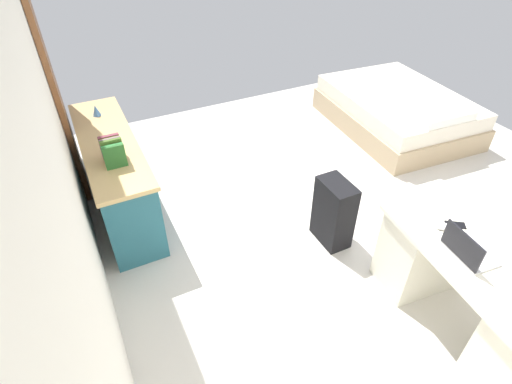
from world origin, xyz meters
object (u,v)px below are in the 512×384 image
at_px(cell_phone_by_mouse, 455,225).
at_px(figurine_small, 96,110).
at_px(desk, 471,295).
at_px(bed, 397,111).
at_px(suitcase_black, 334,213).
at_px(computer_mouse, 443,226).
at_px(laptop, 467,250).
at_px(credenza, 116,175).

height_order(cell_phone_by_mouse, figurine_small, figurine_small).
distance_m(desk, figurine_small, 3.62).
relative_size(bed, suitcase_black, 3.14).
xyz_separation_m(suitcase_black, figurine_small, (1.85, 1.61, 0.52)).
xyz_separation_m(bed, suitcase_black, (-1.38, 1.97, 0.07)).
distance_m(desk, bed, 3.06).
relative_size(bed, cell_phone_by_mouse, 14.68).
xyz_separation_m(desk, suitcase_black, (1.19, 0.30, -0.06)).
relative_size(suitcase_black, computer_mouse, 6.35).
xyz_separation_m(laptop, cell_phone_by_mouse, (0.23, -0.17, -0.04)).
xyz_separation_m(bed, laptop, (-2.47, 1.76, 0.53)).
bearing_deg(credenza, bed, -89.14).
relative_size(desk, figurine_small, 13.67).
bearing_deg(cell_phone_by_mouse, computer_mouse, 114.11).
bearing_deg(suitcase_black, cell_phone_by_mouse, -156.36).
height_order(computer_mouse, figurine_small, figurine_small).
bearing_deg(suitcase_black, credenza, 50.56).
height_order(bed, computer_mouse, computer_mouse).
xyz_separation_m(bed, computer_mouse, (-2.21, 1.69, 0.50)).
bearing_deg(figurine_small, laptop, -148.26).
bearing_deg(suitcase_black, desk, -165.84).
distance_m(desk, cell_phone_by_mouse, 0.49).
bearing_deg(bed, credenza, 90.86).
bearing_deg(figurine_small, computer_mouse, -144.89).
height_order(bed, laptop, laptop).
height_order(bed, cell_phone_by_mouse, cell_phone_by_mouse).
bearing_deg(figurine_small, cell_phone_by_mouse, -143.67).
bearing_deg(figurine_small, bed, -97.51).
xyz_separation_m(desk, computer_mouse, (0.36, 0.03, 0.36)).
height_order(suitcase_black, cell_phone_by_mouse, cell_phone_by_mouse).
bearing_deg(suitcase_black, figurine_small, 41.05).
relative_size(suitcase_black, cell_phone_by_mouse, 4.67).
height_order(credenza, bed, credenza).
xyz_separation_m(credenza, cell_phone_by_mouse, (-2.18, -1.99, 0.34)).
height_order(desk, credenza, credenza).
distance_m(credenza, computer_mouse, 2.89).
xyz_separation_m(computer_mouse, figurine_small, (2.69, 1.89, 0.09)).
height_order(desk, cell_phone_by_mouse, cell_phone_by_mouse).
distance_m(credenza, laptop, 3.04).
xyz_separation_m(laptop, computer_mouse, (0.25, -0.07, -0.03)).
xyz_separation_m(desk, laptop, (0.10, 0.10, 0.39)).
height_order(desk, laptop, laptop).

